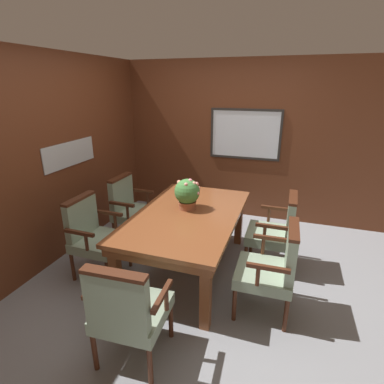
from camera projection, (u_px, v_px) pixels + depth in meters
The scene contains 10 objects.
ground_plane at pixel (187, 272), 3.51m from camera, with size 14.00×14.00×0.00m, color gray.
wall_back at pixel (226, 141), 4.78m from camera, with size 7.20×0.08×2.45m.
wall_left at pixel (56, 160), 3.59m from camera, with size 0.08×7.20×2.45m.
dining_table at pixel (188, 221), 3.36m from camera, with size 1.11×1.83×0.72m.
chair_right_far at pixel (277, 229), 3.47m from camera, with size 0.52×0.57×0.92m.
chair_right_near at pixel (273, 266), 2.76m from camera, with size 0.53×0.57×0.92m.
chair_left_near at pixel (94, 234), 3.36m from camera, with size 0.52×0.57×0.92m.
chair_left_far at pixel (131, 207), 4.09m from camera, with size 0.54×0.58×0.92m.
chair_head_near at pixel (128, 309), 2.24m from camera, with size 0.59×0.55×0.92m.
potted_plant at pixel (187, 193), 3.40m from camera, with size 0.30×0.29×0.36m.
Camera 1 is at (1.00, -2.80, 2.08)m, focal length 28.00 mm.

